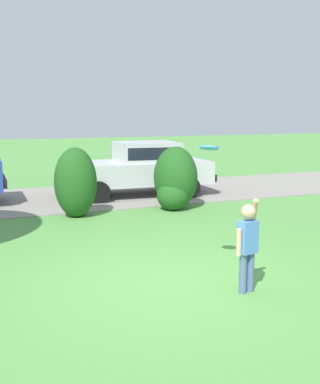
% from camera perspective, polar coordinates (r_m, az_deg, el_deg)
% --- Properties ---
extents(ground_plane, '(80.00, 80.00, 0.00)m').
position_cam_1_polar(ground_plane, '(7.05, 0.71, -10.60)').
color(ground_plane, '#518E42').
extents(driveway_strip, '(28.00, 4.40, 0.02)m').
position_cam_1_polar(driveway_strip, '(13.98, -11.52, -0.72)').
color(driveway_strip, gray).
rests_on(driveway_strip, ground).
extents(shrub_centre_left, '(0.99, 0.91, 1.62)m').
position_cam_1_polar(shrub_centre_left, '(11.37, -9.87, 0.91)').
color(shrub_centre_left, '#1E511C').
rests_on(shrub_centre_left, ground).
extents(shrub_centre, '(1.12, 1.28, 1.56)m').
position_cam_1_polar(shrub_centre, '(12.23, 1.78, 1.34)').
color(shrub_centre, '#1E511C').
rests_on(shrub_centre, ground).
extents(parked_sedan, '(4.51, 2.31, 1.56)m').
position_cam_1_polar(parked_sedan, '(14.18, -2.46, 3.01)').
color(parked_sedan, silver).
rests_on(parked_sedan, ground).
extents(child_thrower, '(0.42, 0.32, 1.29)m').
position_cam_1_polar(child_thrower, '(6.59, 10.25, -5.66)').
color(child_thrower, '#4C608C').
rests_on(child_thrower, ground).
extents(frisbee, '(0.29, 0.28, 0.12)m').
position_cam_1_polar(frisbee, '(6.99, 5.79, 5.20)').
color(frisbee, '#337FDB').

